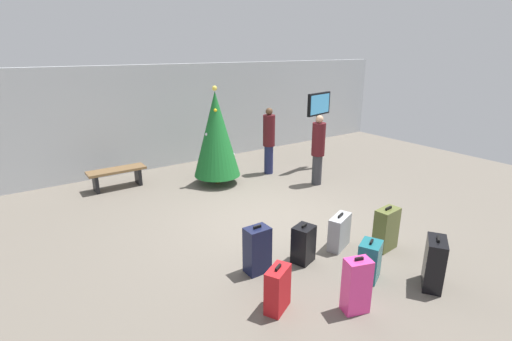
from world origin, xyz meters
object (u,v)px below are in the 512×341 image
holiday_tree (216,134)px  suitcase_2 (278,289)px  suitcase_7 (257,250)px  traveller_1 (269,139)px  traveller_0 (318,149)px  waiting_bench (117,174)px  suitcase_1 (386,229)px  suitcase_4 (434,263)px  suitcase_3 (303,244)px  flight_info_kiosk (318,116)px  suitcase_0 (339,232)px  suitcase_6 (369,261)px  suitcase_5 (356,286)px

holiday_tree → suitcase_2: bearing=-110.2°
suitcase_7 → holiday_tree: bearing=69.4°
holiday_tree → suitcase_7: holiday_tree is taller
suitcase_2 → suitcase_7: bearing=71.7°
traveller_1 → traveller_0: bearing=-71.0°
traveller_0 → waiting_bench: bearing=148.5°
suitcase_1 → suitcase_2: suitcase_1 is taller
suitcase_4 → suitcase_7: suitcase_4 is taller
suitcase_1 → suitcase_3: bearing=160.9°
traveller_1 → suitcase_3: (-2.20, -3.89, -0.64)m
flight_info_kiosk → waiting_bench: bearing=162.6°
traveller_1 → suitcase_2: traveller_1 is taller
traveller_1 → suitcase_7: traveller_1 is taller
suitcase_0 → suitcase_7: 1.57m
holiday_tree → flight_info_kiosk: 2.95m
waiting_bench → suitcase_6: bearing=-71.7°
suitcase_3 → suitcase_6: 1.02m
waiting_bench → suitcase_2: bearing=-85.7°
suitcase_0 → suitcase_5: suitcase_5 is taller
flight_info_kiosk → suitcase_4: (-2.50, -5.02, -1.13)m
flight_info_kiosk → traveller_1: flight_info_kiosk is taller
suitcase_2 → suitcase_4: suitcase_4 is taller
traveller_0 → suitcase_3: traveller_0 is taller
flight_info_kiosk → traveller_1: bearing=163.5°
holiday_tree → suitcase_4: 5.59m
suitcase_0 → flight_info_kiosk: bearing=51.6°
flight_info_kiosk → traveller_0: (-0.90, -0.97, -0.58)m
holiday_tree → traveller_0: 2.50m
suitcase_1 → suitcase_2: size_ratio=1.19×
traveller_1 → suitcase_3: traveller_1 is taller
suitcase_0 → suitcase_6: suitcase_6 is taller
suitcase_2 → suitcase_4: (2.12, -0.85, 0.06)m
suitcase_1 → suitcase_3: size_ratio=1.18×
suitcase_1 → suitcase_2: 2.46m
flight_info_kiosk → suitcase_7: 5.56m
suitcase_5 → suitcase_7: suitcase_5 is taller
flight_info_kiosk → suitcase_0: flight_info_kiosk is taller
suitcase_3 → flight_info_kiosk: bearing=44.3°
holiday_tree → waiting_bench: 2.58m
traveller_1 → suitcase_1: bearing=-100.3°
suitcase_7 → flight_info_kiosk: bearing=37.3°
waiting_bench → suitcase_2: (0.44, -5.75, -0.05)m
suitcase_1 → suitcase_7: (-2.16, 0.67, 0.00)m
waiting_bench → suitcase_0: bearing=-65.8°
holiday_tree → waiting_bench: holiday_tree is taller
traveller_0 → holiday_tree: bearing=144.1°
suitcase_1 → suitcase_3: 1.48m
traveller_1 → suitcase_7: size_ratio=2.32×
suitcase_0 → suitcase_4: (0.27, -1.53, 0.08)m
waiting_bench → suitcase_3: (1.48, -5.06, -0.05)m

